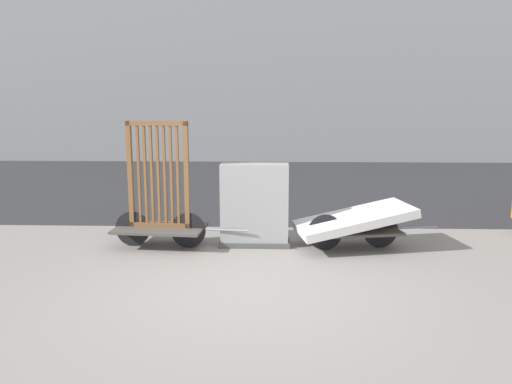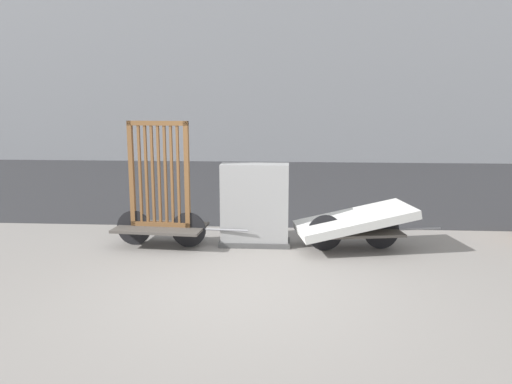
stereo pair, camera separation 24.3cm
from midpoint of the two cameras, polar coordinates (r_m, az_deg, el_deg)
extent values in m
plane|color=gray|center=(6.14, -1.74, -10.95)|extent=(60.00, 60.00, 0.00)
cube|color=#2D2D30|center=(13.98, 0.42, 1.06)|extent=(56.00, 10.12, 0.01)
cube|color=gray|center=(21.07, 1.01, 18.19)|extent=(48.00, 4.00, 10.32)
cube|color=#4C4742|center=(7.92, -11.76, -4.08)|extent=(1.42, 0.89, 0.04)
cylinder|color=black|center=(7.80, -8.66, -4.35)|extent=(0.55, 0.08, 0.55)
cylinder|color=black|center=(8.07, -14.75, -4.08)|extent=(0.55, 0.08, 0.55)
cylinder|color=gray|center=(7.66, -4.40, -4.37)|extent=(0.70, 0.09, 0.03)
cube|color=brown|center=(7.90, -11.78, -3.69)|extent=(0.96, 0.15, 0.07)
cube|color=brown|center=(7.69, -12.20, 7.68)|extent=(0.96, 0.15, 0.07)
cube|color=brown|center=(7.91, -15.02, 1.94)|extent=(0.08, 0.08, 1.63)
cube|color=brown|center=(7.63, -8.84, 1.88)|extent=(0.08, 0.08, 1.63)
cube|color=brown|center=(7.86, -14.10, 1.94)|extent=(0.04, 0.05, 1.56)
cube|color=brown|center=(7.82, -13.40, 1.93)|extent=(0.04, 0.05, 1.56)
cube|color=brown|center=(7.79, -12.70, 1.92)|extent=(0.04, 0.05, 1.56)
cube|color=brown|center=(7.76, -11.99, 1.92)|extent=(0.04, 0.05, 1.56)
cube|color=brown|center=(7.73, -11.27, 1.91)|extent=(0.04, 0.05, 1.56)
cube|color=brown|center=(7.70, -10.55, 1.90)|extent=(0.04, 0.05, 1.56)
cube|color=brown|center=(7.67, -9.82, 1.89)|extent=(0.04, 0.05, 1.56)
cube|color=#4C4742|center=(7.77, 10.16, -4.29)|extent=(1.48, 1.01, 0.04)
cylinder|color=black|center=(7.92, 13.21, -4.28)|extent=(0.55, 0.13, 0.55)
cylinder|color=black|center=(7.65, 6.99, -4.59)|extent=(0.55, 0.13, 0.55)
cylinder|color=gray|center=(8.15, 17.09, -3.92)|extent=(0.69, 0.15, 0.03)
cube|color=silver|center=(7.73, 10.20, -3.09)|extent=(1.86, 1.24, 0.46)
cube|color=#4C4C4C|center=(7.90, -1.06, -5.81)|extent=(1.11, 0.43, 0.08)
cube|color=gray|center=(7.75, -1.07, -1.50)|extent=(1.05, 0.37, 1.29)
camera|label=1|loc=(0.12, -90.92, -0.16)|focal=35.00mm
camera|label=2|loc=(0.12, 89.08, 0.16)|focal=35.00mm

